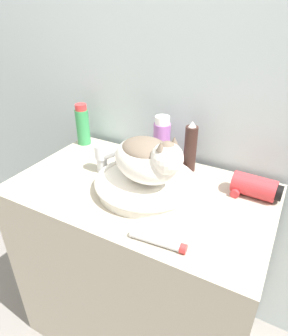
{
  "coord_description": "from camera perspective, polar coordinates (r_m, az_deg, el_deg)",
  "views": [
    {
      "loc": [
        0.47,
        -0.53,
        1.47
      ],
      "look_at": [
        0.02,
        0.28,
        0.94
      ],
      "focal_mm": 32.0,
      "sensor_mm": 36.0,
      "label": 1
    }
  ],
  "objects": [
    {
      "name": "wall_back",
      "position": [
        1.28,
        7.03,
        17.42
      ],
      "size": [
        8.0,
        0.05,
        2.4
      ],
      "color": "silver",
      "rests_on": "ground_plane"
    },
    {
      "name": "vanity_counter",
      "position": [
        1.41,
        -0.65,
        -18.25
      ],
      "size": [
        0.97,
        0.58,
        0.84
      ],
      "color": "#B2A893",
      "rests_on": "ground_plane"
    },
    {
      "name": "sink_basin",
      "position": [
        1.11,
        0.36,
        -2.91
      ],
      "size": [
        0.38,
        0.38,
        0.05
      ],
      "color": "white",
      "rests_on": "vanity_counter"
    },
    {
      "name": "cat",
      "position": [
        1.05,
        0.9,
        1.98
      ],
      "size": [
        0.31,
        0.33,
        0.19
      ],
      "rotation": [
        0.0,
        0.0,
        5.92
      ],
      "color": "silver",
      "rests_on": "sink_basin"
    },
    {
      "name": "faucet",
      "position": [
        1.21,
        -7.78,
        2.15
      ],
      "size": [
        0.13,
        0.06,
        0.13
      ],
      "rotation": [
        0.0,
        0.0,
        -0.14
      ],
      "color": "silver",
      "rests_on": "vanity_counter"
    },
    {
      "name": "shampoo_bottle_tall",
      "position": [
        1.47,
        -11.6,
        8.02
      ],
      "size": [
        0.06,
        0.06,
        0.2
      ],
      "color": "#338C4C",
      "rests_on": "vanity_counter"
    },
    {
      "name": "hairspray_can_black",
      "position": [
        1.22,
        8.82,
        3.76
      ],
      "size": [
        0.05,
        0.05,
        0.21
      ],
      "color": "#331E19",
      "rests_on": "vanity_counter"
    },
    {
      "name": "mouthwash_bottle",
      "position": [
        1.26,
        3.39,
        5.09
      ],
      "size": [
        0.07,
        0.07,
        0.21
      ],
      "color": "#93569E",
      "rests_on": "vanity_counter"
    },
    {
      "name": "cream_tube",
      "position": [
        0.89,
        2.82,
        -13.74
      ],
      "size": [
        0.17,
        0.04,
        0.03
      ],
      "rotation": [
        0.0,
        0.0,
        0.08
      ],
      "color": "silver",
      "rests_on": "vanity_counter"
    },
    {
      "name": "hair_dryer",
      "position": [
        1.14,
        20.18,
        -3.37
      ],
      "size": [
        0.17,
        0.11,
        0.08
      ],
      "rotation": [
        0.0,
        0.0,
        -0.04
      ],
      "color": "#C63338",
      "rests_on": "vanity_counter"
    }
  ]
}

